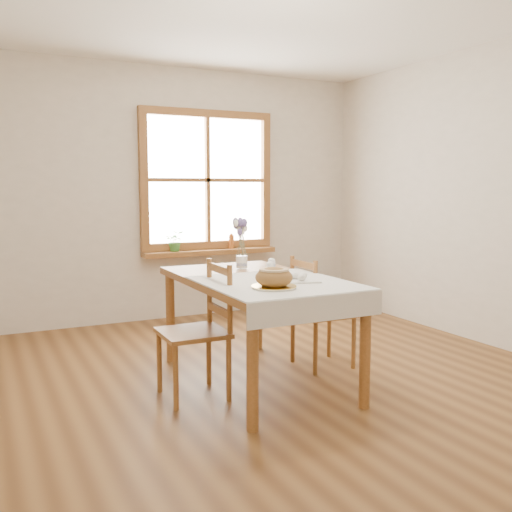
{
  "coord_description": "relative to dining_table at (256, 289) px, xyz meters",
  "views": [
    {
      "loc": [
        -1.75,
        -3.22,
        1.38
      ],
      "look_at": [
        0.0,
        0.3,
        0.9
      ],
      "focal_mm": 40.0,
      "sensor_mm": 36.0,
      "label": 1
    }
  ],
  "objects": [
    {
      "name": "flower_vase",
      "position": [
        0.08,
        0.41,
        0.13
      ],
      "size": [
        0.1,
        0.1,
        0.09
      ],
      "primitive_type": "cylinder",
      "rotation": [
        0.0,
        0.0,
        0.25
      ],
      "color": "white",
      "rests_on": "dining_table"
    },
    {
      "name": "egg_napkin",
      "position": [
        0.14,
        -0.33,
        0.1
      ],
      "size": [
        0.32,
        0.29,
        0.01
      ],
      "primitive_type": "cube",
      "rotation": [
        0.0,
        0.0,
        -0.27
      ],
      "color": "silver",
      "rests_on": "table_linen"
    },
    {
      "name": "pepper_shaker",
      "position": [
        0.18,
        0.1,
        0.15
      ],
      "size": [
        0.07,
        0.07,
        0.1
      ],
      "primitive_type": "cylinder",
      "rotation": [
        0.0,
        0.0,
        -0.34
      ],
      "color": "white",
      "rests_on": "table_linen"
    },
    {
      "name": "bread_plate",
      "position": [
        -0.12,
        -0.48,
        0.1
      ],
      "size": [
        0.32,
        0.32,
        0.01
      ],
      "primitive_type": "cylinder",
      "rotation": [
        0.0,
        0.0,
        0.19
      ],
      "color": "white",
      "rests_on": "table_linen"
    },
    {
      "name": "amber_bottle",
      "position": [
        0.75,
        2.1,
        0.13
      ],
      "size": [
        0.06,
        0.06,
        0.17
      ],
      "primitive_type": "cylinder",
      "rotation": [
        0.0,
        0.0,
        -0.09
      ],
      "color": "#AF5820",
      "rests_on": "window_sill"
    },
    {
      "name": "table_linen",
      "position": [
        0.0,
        -0.3,
        0.09
      ],
      "size": [
        0.91,
        0.99,
        0.01
      ],
      "primitive_type": "cube",
      "color": "silver",
      "rests_on": "dining_table"
    },
    {
      "name": "eggs",
      "position": [
        0.14,
        -0.33,
        0.13
      ],
      "size": [
        0.25,
        0.23,
        0.05
      ],
      "primitive_type": null,
      "rotation": [
        0.0,
        0.0,
        -0.27
      ],
      "color": "white",
      "rests_on": "egg_napkin"
    },
    {
      "name": "bread_loaf",
      "position": [
        -0.12,
        -0.48,
        0.17
      ],
      "size": [
        0.23,
        0.23,
        0.13
      ],
      "primitive_type": "ellipsoid",
      "color": "olive",
      "rests_on": "bread_plate"
    },
    {
      "name": "lavender_bouquet",
      "position": [
        0.08,
        0.41,
        0.32
      ],
      "size": [
        0.15,
        0.15,
        0.28
      ],
      "primitive_type": null,
      "color": "#62508F",
      "rests_on": "flower_vase"
    },
    {
      "name": "salt_shaker",
      "position": [
        0.1,
        -0.03,
        0.15
      ],
      "size": [
        0.06,
        0.06,
        0.1
      ],
      "primitive_type": "cylinder",
      "rotation": [
        0.0,
        0.0,
        -0.14
      ],
      "color": "white",
      "rests_on": "table_linen"
    },
    {
      "name": "potted_plant",
      "position": [
        0.11,
        2.1,
        0.13
      ],
      "size": [
        0.25,
        0.27,
        0.17
      ],
      "primitive_type": "imported",
      "rotation": [
        0.0,
        0.0,
        -0.34
      ],
      "color": "#377D32",
      "rests_on": "window_sill"
    },
    {
      "name": "window_sill",
      "position": [
        0.5,
        2.1,
        0.03
      ],
      "size": [
        1.46,
        0.2,
        0.05
      ],
      "color": "#9A602F",
      "rests_on": "ground"
    },
    {
      "name": "dining_table",
      "position": [
        0.0,
        0.0,
        0.0
      ],
      "size": [
        0.9,
        1.6,
        0.75
      ],
      "color": "#9A602F",
      "rests_on": "ground"
    },
    {
      "name": "window",
      "position": [
        0.5,
        2.17,
        0.79
      ],
      "size": [
        1.46,
        0.08,
        1.46
      ],
      "color": "#9A602F",
      "rests_on": "ground"
    },
    {
      "name": "chair_right",
      "position": [
        0.63,
        0.1,
        -0.24
      ],
      "size": [
        0.42,
        0.4,
        0.85
      ],
      "primitive_type": null,
      "rotation": [
        0.0,
        0.0,
        1.56
      ],
      "color": "#9A602F",
      "rests_on": "ground"
    },
    {
      "name": "chair_left",
      "position": [
        -0.5,
        -0.08,
        -0.22
      ],
      "size": [
        0.44,
        0.42,
        0.89
      ],
      "primitive_type": null,
      "rotation": [
        0.0,
        0.0,
        -1.58
      ],
      "color": "#9A602F",
      "rests_on": "ground"
    },
    {
      "name": "room_walls",
      "position": [
        0.0,
        -0.3,
        1.04
      ],
      "size": [
        4.6,
        5.1,
        2.65
      ],
      "color": "silver",
      "rests_on": "ground"
    },
    {
      "name": "ground",
      "position": [
        0.0,
        -0.3,
        -0.66
      ],
      "size": [
        5.0,
        5.0,
        0.0
      ],
      "primitive_type": "plane",
      "color": "brown",
      "rests_on": "ground"
    }
  ]
}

